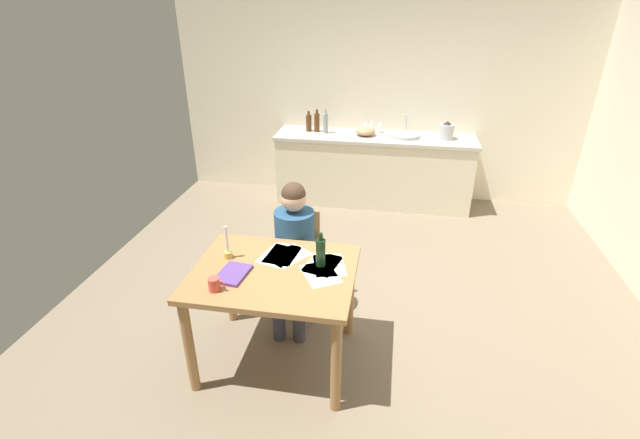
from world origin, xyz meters
TOP-DOWN VIEW (x-y plane):
  - ground_plane at (0.00, 0.00)m, footprint 5.20×5.20m
  - wall_back at (0.00, 2.60)m, footprint 5.20×0.12m
  - kitchen_counter at (0.00, 2.24)m, footprint 2.49×0.64m
  - dining_table at (-0.49, -0.80)m, footprint 1.11×0.89m
  - chair_at_table at (-0.49, -0.11)m, footprint 0.43×0.43m
  - person_seated at (-0.48, -0.26)m, footprint 0.34×0.60m
  - coffee_mug at (-0.80, -1.09)m, footprint 0.11×0.07m
  - candlestick at (-0.85, -0.69)m, footprint 0.06×0.06m
  - book_magazine at (-0.75, -0.90)m, footprint 0.21×0.28m
  - paper_letter at (-0.17, -0.79)m, footprint 0.33×0.36m
  - paper_bill at (-0.44, -0.60)m, footprint 0.34×0.36m
  - paper_envelope at (-0.18, -0.66)m, footprint 0.28×0.34m
  - paper_receipt at (-0.51, -0.60)m, footprint 0.28×0.34m
  - paper_notice at (-0.48, -0.58)m, footprint 0.25×0.32m
  - paper_flyer at (-0.13, -0.67)m, footprint 0.28×0.34m
  - wine_bottle_on_table at (-0.19, -0.68)m, footprint 0.07×0.07m
  - sink_unit at (0.37, 2.24)m, footprint 0.36×0.36m
  - bottle_oil at (-0.86, 2.30)m, footprint 0.07×0.07m
  - bottle_vinegar at (-0.75, 2.30)m, footprint 0.07×0.07m
  - bottle_wine_red at (-0.63, 2.25)m, footprint 0.06×0.06m
  - mixing_bowl at (-0.12, 2.23)m, footprint 0.25×0.25m
  - stovetop_kettle at (0.86, 2.24)m, footprint 0.18×0.18m
  - wine_glass_near_sink at (0.05, 2.39)m, footprint 0.07×0.07m
  - wine_glass_by_kettle at (-0.05, 2.39)m, footprint 0.07×0.07m
  - wine_glass_back_left at (-0.13, 2.39)m, footprint 0.07×0.07m

SIDE VIEW (x-z plane):
  - ground_plane at x=0.00m, z-range -0.04..0.00m
  - kitchen_counter at x=0.00m, z-range 0.00..0.90m
  - chair_at_table at x=-0.49m, z-range 0.05..0.92m
  - dining_table at x=-0.49m, z-range 0.27..1.06m
  - person_seated at x=-0.48m, z-range 0.08..1.28m
  - paper_letter at x=-0.17m, z-range 0.79..0.79m
  - paper_bill at x=-0.44m, z-range 0.79..0.79m
  - paper_envelope at x=-0.18m, z-range 0.79..0.79m
  - paper_receipt at x=-0.51m, z-range 0.79..0.79m
  - paper_notice at x=-0.48m, z-range 0.79..0.79m
  - paper_flyer at x=-0.13m, z-range 0.79..0.79m
  - book_magazine at x=-0.75m, z-range 0.79..0.81m
  - coffee_mug at x=-0.80m, z-range 0.79..0.88m
  - candlestick at x=-0.85m, z-range 0.73..0.98m
  - wine_bottle_on_table at x=-0.19m, z-range 0.77..1.02m
  - sink_unit at x=0.37m, z-range 0.80..1.04m
  - mixing_bowl at x=-0.12m, z-range 0.90..1.01m
  - stovetop_kettle at x=0.86m, z-range 0.89..1.11m
  - wine_glass_near_sink at x=0.05m, z-range 0.93..1.09m
  - wine_glass_by_kettle at x=-0.05m, z-range 0.93..1.09m
  - wine_glass_back_left at x=-0.13m, z-range 0.93..1.09m
  - bottle_oil at x=-0.86m, z-range 0.88..1.14m
  - bottle_vinegar at x=-0.75m, z-range 0.88..1.16m
  - bottle_wine_red at x=-0.63m, z-range 0.88..1.19m
  - wall_back at x=0.00m, z-range 0.00..2.60m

